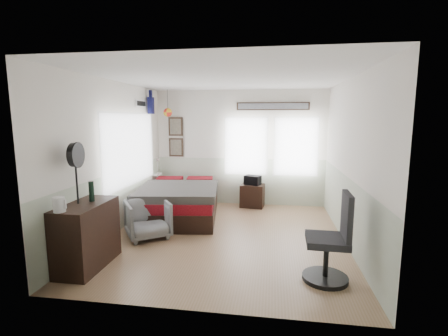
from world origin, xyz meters
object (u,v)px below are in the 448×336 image
Objects in this scene: nightstand at (252,196)px; task_chair at (332,246)px; dresser at (87,235)px; armchair at (148,219)px; bed at (179,201)px.

nightstand is 3.57m from task_chair.
task_chair reaches higher than dresser.
nightstand is (1.67, 2.24, -0.06)m from armchair.
nightstand is at bearing 19.01° from armchair.
bed is 3.24× the size of armchair.
armchair is at bearing -107.66° from bed.
dresser is 1.40× the size of armchair.
task_chair is at bearing -48.94° from bed.
bed is at bearing -138.35° from nightstand.
bed is at bearing 45.73° from armchair.
armchair is 2.79m from nightstand.
dresser is 3.28m from task_chair.
task_chair is (3.28, 0.08, 0.02)m from dresser.
bed reaches higher than armchair.
task_chair reaches higher than bed.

